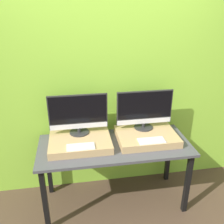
{
  "coord_description": "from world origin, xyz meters",
  "views": [
    {
      "loc": [
        -0.41,
        -1.93,
        2.2
      ],
      "look_at": [
        0.0,
        0.52,
        1.09
      ],
      "focal_mm": 40.0,
      "sensor_mm": 36.0,
      "label": 1
    }
  ],
  "objects": [
    {
      "name": "wooden_riser_right",
      "position": [
        0.37,
        0.39,
        0.82
      ],
      "size": [
        0.65,
        0.5,
        0.08
      ],
      "color": "tan",
      "rests_on": "workbench"
    },
    {
      "name": "wall_back",
      "position": [
        0.0,
        0.75,
        1.3
      ],
      "size": [
        8.0,
        0.04,
        2.6
      ],
      "color": "#8CC638",
      "rests_on": "ground_plane"
    },
    {
      "name": "monitor_right",
      "position": [
        0.37,
        0.52,
        1.09
      ],
      "size": [
        0.63,
        0.21,
        0.45
      ],
      "color": "#282828",
      "rests_on": "wooden_riser_right"
    },
    {
      "name": "monitor_left",
      "position": [
        -0.37,
        0.52,
        1.09
      ],
      "size": [
        0.63,
        0.21,
        0.45
      ],
      "color": "#282828",
      "rests_on": "wooden_riser_left"
    },
    {
      "name": "wooden_riser_left",
      "position": [
        -0.37,
        0.39,
        0.82
      ],
      "size": [
        0.65,
        0.5,
        0.08
      ],
      "color": "tan",
      "rests_on": "workbench"
    },
    {
      "name": "keyboard_right",
      "position": [
        0.37,
        0.21,
        0.87
      ],
      "size": [
        0.28,
        0.13,
        0.01
      ],
      "color": "silver",
      "rests_on": "wooden_riser_right"
    },
    {
      "name": "keyboard_left",
      "position": [
        -0.37,
        0.21,
        0.87
      ],
      "size": [
        0.28,
        0.13,
        0.01
      ],
      "color": "silver",
      "rests_on": "wooden_riser_left"
    },
    {
      "name": "workbench",
      "position": [
        0.0,
        0.34,
        0.7
      ],
      "size": [
        1.63,
        0.68,
        0.78
      ],
      "color": "#47474C",
      "rests_on": "ground_plane"
    },
    {
      "name": "ground_plane",
      "position": [
        0.0,
        0.0,
        0.0
      ],
      "size": [
        12.0,
        12.0,
        0.0
      ],
      "primitive_type": "plane",
      "color": "#4C3828"
    }
  ]
}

